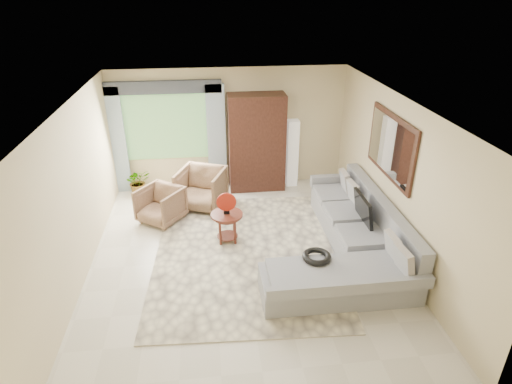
{
  "coord_description": "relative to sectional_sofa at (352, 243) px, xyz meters",
  "views": [
    {
      "loc": [
        -0.51,
        -5.91,
        4.16
      ],
      "look_at": [
        0.25,
        0.35,
        1.05
      ],
      "focal_mm": 30.0,
      "sensor_mm": 36.0,
      "label": 1
    }
  ],
  "objects": [
    {
      "name": "sectional_sofa",
      "position": [
        0.0,
        0.0,
        0.0
      ],
      "size": [
        2.3,
        3.46,
        0.9
      ],
      "color": "gray",
      "rests_on": "ground"
    },
    {
      "name": "coffee_table",
      "position": [
        -2.02,
        0.74,
        0.01
      ],
      "size": [
        0.56,
        0.56,
        0.56
      ],
      "rotation": [
        0.0,
        0.0,
        0.12
      ],
      "color": "#471A12",
      "rests_on": "ground"
    },
    {
      "name": "area_rug",
      "position": [
        -1.75,
        0.33,
        -0.27
      ],
      "size": [
        3.21,
        4.16,
        0.02
      ],
      "primitive_type": "cube",
      "rotation": [
        0.0,
        0.0,
        -0.05
      ],
      "color": "#F7ECC3",
      "rests_on": "ground"
    },
    {
      "name": "red_disc",
      "position": [
        -2.02,
        0.74,
        0.5
      ],
      "size": [
        0.34,
        0.04,
        0.34
      ],
      "primitive_type": "cylinder",
      "rotation": [
        1.57,
        0.0,
        -0.03
      ],
      "color": "#A01E10",
      "rests_on": "coffee_table"
    },
    {
      "name": "valance",
      "position": [
        -3.13,
        3.08,
        1.97
      ],
      "size": [
        2.4,
        0.12,
        0.26
      ],
      "primitive_type": "cube",
      "color": "#1E232D",
      "rests_on": "wall_back"
    },
    {
      "name": "ground",
      "position": [
        -1.78,
        0.18,
        -0.28
      ],
      "size": [
        6.0,
        6.0,
        0.0
      ],
      "primitive_type": "plane",
      "color": "silver",
      "rests_on": "ground"
    },
    {
      "name": "armchair_right",
      "position": [
        -2.45,
        2.12,
        0.12
      ],
      "size": [
        1.13,
        1.15,
        0.81
      ],
      "primitive_type": "imported",
      "rotation": [
        0.0,
        0.0,
        -0.38
      ],
      "color": "#967852",
      "rests_on": "ground"
    },
    {
      "name": "wall_mirror",
      "position": [
        0.68,
        0.53,
        1.47
      ],
      "size": [
        0.05,
        1.7,
        1.05
      ],
      "color": "black",
      "rests_on": "wall_right"
    },
    {
      "name": "armoire",
      "position": [
        -1.23,
        2.9,
        0.77
      ],
      "size": [
        1.2,
        0.55,
        2.1
      ],
      "primitive_type": "cube",
      "color": "black",
      "rests_on": "ground"
    },
    {
      "name": "armchair_left",
      "position": [
        -3.23,
        1.62,
        0.06
      ],
      "size": [
        1.03,
        1.04,
        0.69
      ],
      "primitive_type": "imported",
      "rotation": [
        0.0,
        0.0,
        -0.62
      ],
      "color": "#906E4E",
      "rests_on": "ground"
    },
    {
      "name": "tv_screen",
      "position": [
        0.27,
        0.34,
        0.44
      ],
      "size": [
        0.14,
        0.74,
        0.48
      ],
      "primitive_type": "cube",
      "rotation": [
        0.0,
        -0.17,
        0.0
      ],
      "color": "black",
      "rests_on": "sectional_sofa"
    },
    {
      "name": "garden_hose",
      "position": [
        -0.78,
        -0.69,
        0.26
      ],
      "size": [
        0.43,
        0.43,
        0.09
      ],
      "primitive_type": "torus",
      "color": "black",
      "rests_on": "sectional_sofa"
    },
    {
      "name": "potted_plant",
      "position": [
        -3.81,
        2.89,
        -0.0
      ],
      "size": [
        0.63,
        0.6,
        0.56
      ],
      "primitive_type": "imported",
      "rotation": [
        0.0,
        0.0,
        0.38
      ],
      "color": "#999999",
      "rests_on": "ground"
    },
    {
      "name": "curtain_right",
      "position": [
        -2.08,
        3.06,
        0.87
      ],
      "size": [
        0.4,
        0.08,
        2.3
      ],
      "primitive_type": "cube",
      "color": "#9EB7CC",
      "rests_on": "ground"
    },
    {
      "name": "curtain_left",
      "position": [
        -4.18,
        3.06,
        0.87
      ],
      "size": [
        0.4,
        0.08,
        2.3
      ],
      "primitive_type": "cube",
      "color": "#9EB7CC",
      "rests_on": "ground"
    },
    {
      "name": "floor_lamp",
      "position": [
        -0.43,
        2.96,
        0.47
      ],
      "size": [
        0.24,
        0.24,
        1.5
      ],
      "primitive_type": "cube",
      "color": "silver",
      "rests_on": "ground"
    },
    {
      "name": "window",
      "position": [
        -3.13,
        3.15,
        1.12
      ],
      "size": [
        1.8,
        0.04,
        1.4
      ],
      "primitive_type": "cube",
      "color": "#669E59",
      "rests_on": "wall_back"
    }
  ]
}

